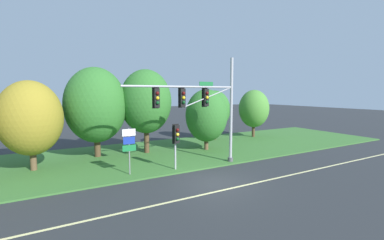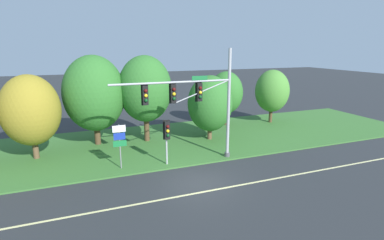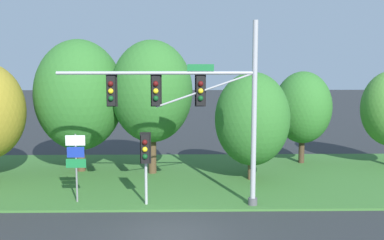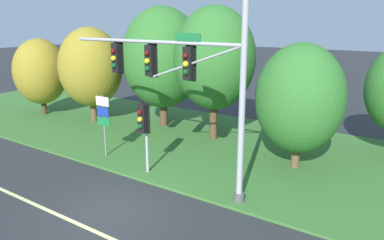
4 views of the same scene
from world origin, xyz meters
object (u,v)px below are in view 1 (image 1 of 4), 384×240
pedestrian_signal_near_kerb (176,137)px  tree_tall_centre (206,116)px  tree_furthest_back (254,109)px  traffic_signal_mast (203,103)px  tree_behind_signpost (96,105)px  tree_mid_verge (146,102)px  route_sign_post (129,144)px  tree_right_far (215,110)px  tree_left_of_mast (31,118)px

pedestrian_signal_near_kerb → tree_tall_centre: (5.12, 4.36, 0.87)m
tree_furthest_back → traffic_signal_mast: bearing=-147.1°
tree_behind_signpost → tree_mid_verge: size_ratio=1.01×
route_sign_post → tree_mid_verge: size_ratio=0.42×
tree_behind_signpost → tree_furthest_back: tree_behind_signpost is taller
tree_mid_verge → tree_behind_signpost: bearing=171.7°
traffic_signal_mast → tree_furthest_back: (11.60, 7.50, -1.13)m
pedestrian_signal_near_kerb → tree_right_far: tree_right_far is taller
tree_right_far → tree_furthest_back: (4.98, -0.79, 0.01)m
traffic_signal_mast → tree_right_far: 10.67m
traffic_signal_mast → tree_behind_signpost: 8.91m
tree_right_far → route_sign_post: bearing=-146.6°
traffic_signal_mast → tree_tall_centre: size_ratio=1.51×
route_sign_post → tree_furthest_back: (16.69, 6.93, 1.38)m
route_sign_post → tree_mid_verge: 6.56m
tree_behind_signpost → tree_mid_verge: (4.00, -0.59, 0.24)m
tree_mid_verge → traffic_signal_mast: bearing=-70.0°
pedestrian_signal_near_kerb → tree_left_of_mast: tree_left_of_mast is taller
traffic_signal_mast → tree_mid_verge: traffic_signal_mast is taller
traffic_signal_mast → tree_behind_signpost: size_ratio=1.15×
pedestrian_signal_near_kerb → tree_tall_centre: tree_tall_centre is taller
pedestrian_signal_near_kerb → tree_furthest_back: (13.65, 7.49, 1.07)m
pedestrian_signal_near_kerb → tree_behind_signpost: tree_behind_signpost is taller
tree_left_of_mast → tree_mid_verge: size_ratio=0.84×
pedestrian_signal_near_kerb → tree_left_of_mast: (-8.48, 4.65, 1.26)m
tree_tall_centre → tree_right_far: size_ratio=1.01×
tree_mid_verge → tree_tall_centre: size_ratio=1.30×
tree_mid_verge → route_sign_post: bearing=-119.1°
route_sign_post → tree_mid_verge: bearing=60.9°
tree_mid_verge → tree_tall_centre: tree_mid_verge is taller
tree_left_of_mast → tree_furthest_back: (22.13, 2.83, -0.19)m
traffic_signal_mast → tree_tall_centre: (3.06, 4.38, -1.33)m
tree_mid_verge → tree_furthest_back: (13.74, 1.63, -1.11)m
route_sign_post → tree_left_of_mast: size_ratio=0.50×
traffic_signal_mast → tree_behind_signpost: traffic_signal_mast is taller
pedestrian_signal_near_kerb → tree_behind_signpost: (-4.08, 6.44, 1.94)m
tree_behind_signpost → tree_right_far: size_ratio=1.33×
pedestrian_signal_near_kerb → tree_right_far: size_ratio=0.57×
tree_left_of_mast → tree_behind_signpost: (4.40, 1.79, 0.68)m
tree_behind_signpost → pedestrian_signal_near_kerb: bearing=-57.6°
tree_tall_centre → pedestrian_signal_near_kerb: bearing=-139.5°
pedestrian_signal_near_kerb → tree_mid_verge: tree_mid_verge is taller
tree_left_of_mast → tree_tall_centre: bearing=-1.2°
tree_mid_verge → tree_furthest_back: bearing=6.8°
route_sign_post → tree_right_far: 14.09m
traffic_signal_mast → tree_right_far: traffic_signal_mast is taller
traffic_signal_mast → tree_behind_signpost: (-6.13, 6.46, -0.26)m
tree_tall_centre → tree_right_far: (3.56, 3.92, 0.18)m
tree_tall_centre → tree_mid_verge: bearing=164.0°
traffic_signal_mast → tree_tall_centre: bearing=55.0°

